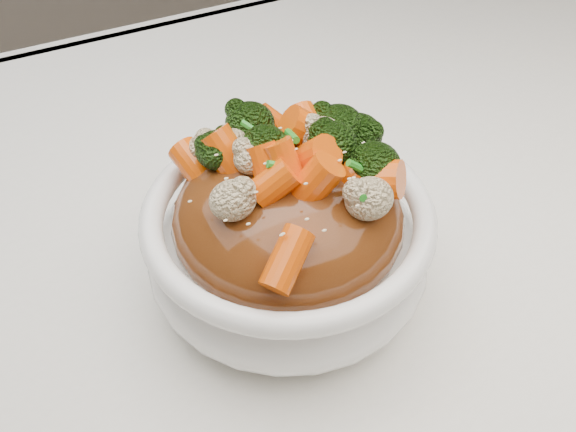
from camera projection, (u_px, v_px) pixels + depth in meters
name	position (u px, v px, depth m)	size (l,w,h in m)	color
tablecloth	(338.00, 262.00, 0.54)	(1.20, 0.80, 0.04)	white
bowl	(288.00, 246.00, 0.47)	(0.20, 0.20, 0.08)	white
sauce_base	(288.00, 219.00, 0.45)	(0.16, 0.16, 0.09)	#5A2B0F
carrots	(288.00, 153.00, 0.41)	(0.16, 0.16, 0.05)	#E65307
broccoli	(288.00, 154.00, 0.41)	(0.16, 0.16, 0.04)	black
cauliflower	(288.00, 157.00, 0.42)	(0.16, 0.16, 0.03)	beige
scallions	(288.00, 152.00, 0.41)	(0.12, 0.12, 0.02)	#23881F
sesame_seeds	(288.00, 152.00, 0.41)	(0.14, 0.14, 0.01)	beige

